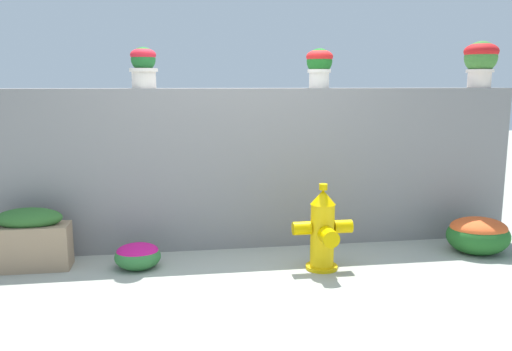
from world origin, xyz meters
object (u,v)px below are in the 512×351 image
Objects in this scene: potted_plant_2 at (319,64)px; planter_box at (30,240)px; potted_plant_1 at (143,65)px; potted_plant_3 at (481,59)px; flower_bush_right at (138,255)px; fire_hydrant at (323,232)px; flower_bush_left at (478,233)px.

planter_box is at bearing -170.48° from potted_plant_2.
potted_plant_3 reaches higher than potted_plant_1.
potted_plant_1 is at bearing 23.30° from planter_box.
flower_bush_right is 0.90m from planter_box.
potted_plant_3 is 2.46m from fire_hydrant.
potted_plant_2 reaches higher than flower_bush_right.
potted_plant_2 is 2.16m from flower_bush_left.
potted_plant_2 reaches higher than fire_hydrant.
potted_plant_1 is 0.94× the size of flower_bush_right.
potted_plant_2 is (1.63, 0.02, 0.02)m from potted_plant_1.
potted_plant_1 reaches higher than flower_bush_left.
potted_plant_3 is (3.27, 0.01, 0.07)m from potted_plant_1.
planter_box reaches higher than flower_bush_right.
fire_hydrant is 2.45m from planter_box.
fire_hydrant is at bearing -9.99° from flower_bush_right.
flower_bush_left is at bearing -2.36° from planter_box.
potted_plant_3 reaches higher than potted_plant_2.
flower_bush_right is (-1.54, 0.27, -0.21)m from fire_hydrant.
potted_plant_1 is 3.43m from flower_bush_left.
planter_box is at bearing 170.85° from fire_hydrant.
potted_plant_3 is 0.71× the size of planter_box.
potted_plant_1 is 0.57× the size of planter_box.
fire_hydrant is at bearing -9.15° from planter_box.
flower_bush_left is at bearing 8.28° from fire_hydrant.
potted_plant_1 is 1.68m from flower_bush_right.
fire_hydrant is at bearing -101.68° from potted_plant_2.
potted_plant_3 is (1.64, -0.01, 0.06)m from potted_plant_2.
flower_bush_left is at bearing -113.82° from potted_plant_3.
potted_plant_1 is 3.27m from potted_plant_3.
potted_plant_1 is at bearing 169.15° from flower_bush_left.
flower_bush_right is (-0.08, -0.53, -1.59)m from potted_plant_1.
fire_hydrant is 1.58m from flower_bush_left.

